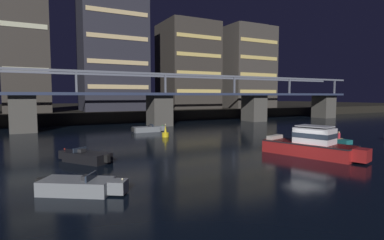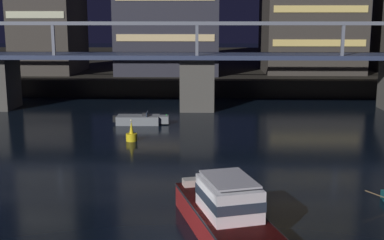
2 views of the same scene
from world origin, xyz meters
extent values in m
cube|color=black|center=(0.00, 81.48, 1.10)|extent=(240.00, 80.00, 2.20)
cube|color=#4C4944|center=(0.00, 33.48, 2.77)|extent=(3.60, 4.40, 5.55)
cube|color=#2D3856|center=(0.00, 33.48, 5.78)|extent=(93.23, 6.40, 0.45)
cube|color=slate|center=(0.00, 30.58, 9.20)|extent=(93.23, 0.36, 0.36)
cube|color=slate|center=(0.00, 36.38, 9.20)|extent=(93.23, 0.36, 0.36)
cube|color=slate|center=(-14.54, 30.58, 7.60)|extent=(0.30, 0.30, 3.20)
cube|color=slate|center=(0.00, 30.58, 7.60)|extent=(0.30, 0.30, 3.20)
cube|color=slate|center=(14.54, 30.58, 7.60)|extent=(0.30, 0.30, 3.20)
cube|color=beige|center=(-21.35, 45.62, 10.24)|extent=(7.61, 0.10, 0.90)
cube|color=beige|center=(-4.34, 45.06, 7.31)|extent=(12.73, 0.10, 0.90)
cube|color=#F2D172|center=(15.89, 47.05, 6.59)|extent=(12.25, 0.10, 0.90)
cube|color=#F2D172|center=(15.89, 47.05, 10.98)|extent=(12.25, 0.10, 0.90)
cube|color=maroon|center=(1.76, 0.93, 0.60)|extent=(4.76, 8.41, 1.20)
cube|color=black|center=(1.76, 0.93, 1.15)|extent=(4.86, 8.51, 0.10)
cube|color=white|center=(1.93, 0.35, 1.90)|extent=(2.92, 3.66, 1.40)
cube|color=#283342|center=(1.93, 0.35, 1.95)|extent=(2.97, 3.71, 0.44)
cube|color=silver|center=(1.93, 0.35, 2.75)|extent=(2.63, 3.30, 0.08)
cube|color=#B7B2A8|center=(0.79, 4.19, 1.38)|extent=(2.16, 1.16, 0.36)
cube|color=gray|center=(-5.36, 25.24, 0.40)|extent=(3.94, 1.86, 0.80)
cube|color=gray|center=(-2.96, 25.28, 0.45)|extent=(0.92, 1.00, 0.70)
cube|color=#283342|center=(-4.51, 25.25, 0.98)|extent=(0.12, 1.35, 0.36)
cube|color=#262628|center=(-4.76, 25.25, 0.92)|extent=(0.41, 0.57, 0.24)
cube|color=black|center=(-7.52, 25.20, 0.50)|extent=(0.37, 0.37, 0.60)
sphere|color=#33D84C|center=(-2.71, 25.28, 0.88)|extent=(0.12, 0.12, 0.12)
cylinder|color=yellow|center=(-5.00, 18.56, 0.30)|extent=(0.90, 0.90, 0.60)
cone|color=yellow|center=(-5.00, 18.56, 1.10)|extent=(0.36, 0.36, 1.00)
sphere|color=#F2EAB2|center=(-5.00, 18.56, 1.68)|extent=(0.16, 0.16, 0.16)
cylinder|color=olive|center=(9.88, 4.49, 0.58)|extent=(1.52, 0.06, 0.59)
camera|label=1|loc=(-20.36, -18.69, 5.48)|focal=28.54mm
camera|label=2|loc=(0.90, -20.30, 9.39)|focal=46.92mm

